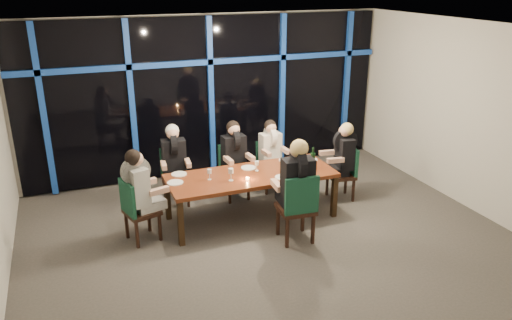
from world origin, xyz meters
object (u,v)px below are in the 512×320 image
object	(u,v)px
diner_end_left	(139,182)
dining_table	(251,178)
water_pitcher	(298,168)
diner_near_mid	(297,175)
wine_bottle	(313,161)
diner_far_left	(174,154)
diner_far_right	(271,145)
chair_far_right	(269,163)
chair_end_right	(346,170)
chair_far_left	(175,173)
chair_far_mid	(233,168)
chair_end_left	(136,208)
chair_near_mid	(298,205)
diner_end_right	(343,150)
diner_far_mid	(234,149)

from	to	relation	value
diner_end_left	dining_table	bearing A→B (deg)	-103.20
water_pitcher	diner_near_mid	bearing A→B (deg)	-142.26
dining_table	wine_bottle	distance (m)	1.01
diner_far_left	diner_far_right	bearing A→B (deg)	4.25
chair_far_right	chair_end_right	xyz separation A→B (m)	(1.05, -0.87, 0.02)
chair_far_left	chair_far_right	world-z (taller)	chair_far_left
chair_far_mid	chair_end_right	size ratio (longest dim) A/B	1.01
diner_near_mid	chair_far_mid	bearing A→B (deg)	-74.38
chair_end_left	chair_far_left	bearing A→B (deg)	-51.66
chair_far_right	diner_far_left	size ratio (longest dim) A/B	0.96
chair_end_left	chair_end_right	world-z (taller)	chair_end_left
chair_near_mid	diner_far_right	world-z (taller)	diner_far_right
chair_end_right	diner_far_right	world-z (taller)	diner_far_right
chair_end_left	diner_end_right	xyz separation A→B (m)	(3.49, 0.21, 0.35)
chair_far_mid	chair_end_left	world-z (taller)	chair_end_left
chair_far_left	chair_far_mid	distance (m)	1.00
diner_far_left	diner_near_mid	xyz separation A→B (m)	(1.34, -1.83, 0.11)
diner_near_mid	chair_near_mid	bearing A→B (deg)	90.00
chair_end_right	diner_end_right	xyz separation A→B (m)	(-0.08, 0.01, 0.37)
dining_table	chair_far_right	size ratio (longest dim) A/B	2.95
diner_end_left	water_pitcher	xyz separation A→B (m)	(2.40, -0.19, -0.07)
dining_table	diner_end_right	size ratio (longest dim) A/B	2.89
dining_table	diner_far_right	distance (m)	1.16
chair_far_right	wine_bottle	size ratio (longest dim) A/B	2.42
chair_far_mid	chair_end_left	bearing A→B (deg)	-155.17
chair_far_right	chair_end_right	size ratio (longest dim) A/B	0.95
dining_table	diner_far_mid	distance (m)	0.83
diner_end_right	diner_far_mid	bearing A→B (deg)	-103.37
chair_near_mid	water_pitcher	size ratio (longest dim) A/B	5.68
chair_end_left	water_pitcher	bearing A→B (deg)	-109.45
diner_near_mid	diner_far_right	bearing A→B (deg)	-97.14
diner_far_mid	diner_far_right	size ratio (longest dim) A/B	1.06
diner_far_right	chair_far_right	bearing A→B (deg)	90.00
chair_end_left	chair_end_right	bearing A→B (deg)	-102.41
diner_far_right	diner_near_mid	world-z (taller)	diner_near_mid
diner_far_left	wine_bottle	size ratio (longest dim) A/B	2.53
chair_far_right	water_pitcher	world-z (taller)	water_pitcher
chair_end_left	chair_near_mid	distance (m)	2.31
chair_end_left	chair_far_mid	bearing A→B (deg)	-77.06
chair_near_mid	diner_end_left	distance (m)	2.27
chair_end_right	chair_far_left	bearing A→B (deg)	-99.52
diner_end_left	diner_near_mid	size ratio (longest dim) A/B	0.90
chair_far_right	diner_end_right	bearing A→B (deg)	-44.37
chair_near_mid	diner_far_mid	size ratio (longest dim) A/B	1.16
chair_far_left	diner_end_right	bearing A→B (deg)	-13.02
chair_far_right	diner_far_left	xyz separation A→B (m)	(-1.71, -0.03, 0.41)
chair_end_left	diner_far_left	world-z (taller)	diner_far_left
chair_far_left	water_pitcher	xyz separation A→B (m)	(1.66, -1.28, 0.32)
chair_far_left	diner_end_left	world-z (taller)	diner_end_left
chair_far_right	chair_near_mid	distance (m)	1.99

